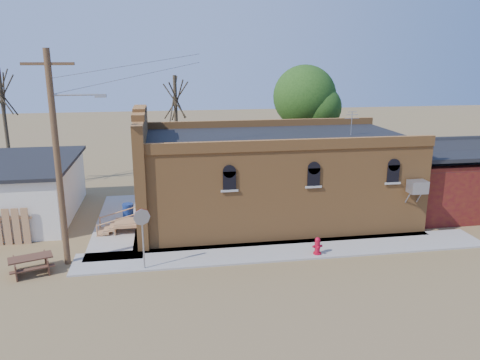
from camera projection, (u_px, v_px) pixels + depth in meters
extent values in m
plane|color=olive|center=(259.00, 262.00, 20.40)|extent=(120.00, 120.00, 0.00)
cube|color=#9E9991|center=(287.00, 250.00, 21.49)|extent=(19.00, 2.20, 0.08)
cube|color=#9E9991|center=(122.00, 222.00, 25.11)|extent=(2.60, 10.00, 0.08)
cube|color=#AF6E35|center=(275.00, 179.00, 25.39)|extent=(14.00, 7.00, 4.50)
cube|color=black|center=(276.00, 137.00, 24.80)|extent=(13.80, 6.80, 0.12)
cube|color=#AF6E35|center=(143.00, 172.00, 24.11)|extent=(0.50, 7.40, 5.80)
cube|color=#162C98|center=(135.00, 156.00, 22.64)|extent=(0.08, 1.10, 1.56)
cube|color=#9A9A9F|center=(418.00, 187.00, 22.50)|extent=(0.85, 0.65, 0.60)
cube|color=#540E15|center=(434.00, 183.00, 27.06)|extent=(5.00, 6.00, 3.20)
cylinder|color=#4A2B1D|center=(58.00, 162.00, 19.09)|extent=(0.26, 0.26, 9.00)
cube|color=#4A2B1D|center=(48.00, 64.00, 18.09)|extent=(2.00, 0.12, 0.12)
cylinder|color=#9A9A9F|center=(75.00, 95.00, 18.54)|extent=(1.80, 0.08, 0.08)
cube|color=#9A9A9F|center=(101.00, 96.00, 18.71)|extent=(0.45, 0.22, 0.14)
cylinder|color=brown|center=(176.00, 132.00, 31.36)|extent=(0.24, 0.24, 7.50)
cylinder|color=brown|center=(6.00, 130.00, 30.50)|extent=(0.24, 0.24, 8.00)
cylinder|color=brown|center=(303.00, 136.00, 33.42)|extent=(0.28, 0.28, 6.30)
sphere|color=#1E4212|center=(305.00, 97.00, 32.70)|extent=(4.40, 4.40, 4.40)
cylinder|color=#A90922|center=(317.00, 253.00, 21.01)|extent=(0.43, 0.43, 0.07)
cylinder|color=#A90922|center=(317.00, 246.00, 20.92)|extent=(0.29, 0.29, 0.60)
sphere|color=#A90922|center=(318.00, 240.00, 20.84)|extent=(0.24, 0.24, 0.24)
cylinder|color=#A90922|center=(318.00, 248.00, 20.78)|extent=(0.14, 0.15, 0.11)
cylinder|color=#A90922|center=(314.00, 246.00, 20.90)|extent=(0.15, 0.14, 0.11)
cylinder|color=#A90922|center=(321.00, 246.00, 20.94)|extent=(0.15, 0.14, 0.11)
cylinder|color=#9A9A9F|center=(143.00, 242.00, 19.30)|extent=(0.07, 0.07, 2.37)
cylinder|color=#9A9A9F|center=(142.00, 217.00, 19.00)|extent=(0.69, 0.24, 0.71)
cylinder|color=#A00B09|center=(142.00, 217.00, 19.05)|extent=(0.69, 0.24, 0.71)
cylinder|color=navy|center=(128.00, 212.00, 25.35)|extent=(0.60, 0.60, 0.89)
cube|color=#533021|center=(16.00, 268.00, 19.03)|extent=(0.48, 1.26, 0.66)
cube|color=#533021|center=(46.00, 263.00, 19.55)|extent=(0.48, 1.26, 0.66)
cube|color=#533021|center=(30.00, 258.00, 19.20)|extent=(1.84, 1.26, 0.06)
cube|color=#533021|center=(32.00, 269.00, 18.83)|extent=(1.67, 0.77, 0.05)
cube|color=#533021|center=(30.00, 259.00, 19.71)|extent=(1.67, 0.77, 0.05)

